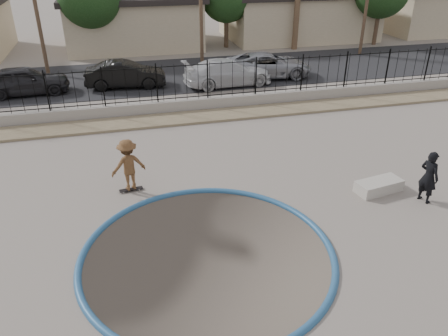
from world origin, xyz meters
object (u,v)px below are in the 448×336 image
Objects in this scene: car_a at (25,80)px; car_d at (268,65)px; skater at (129,168)px; car_c at (228,72)px; concrete_ledge at (379,186)px; car_b at (126,74)px; skateboard at (131,189)px; videographer at (429,177)px.

car_d is (14.03, 0.00, -0.04)m from car_a.
skater is 15.08m from car_d.
concrete_ledge is at bearing -175.96° from car_c.
car_c reaches higher than car_b.
car_c is (6.31, 10.96, 0.73)m from skateboard.
skater is at bearing 148.58° from car_d.
videographer is 1.11× the size of concrete_ledge.
skater is 1.01× the size of videographer.
car_c is at bearing -5.45° from videographer.
videographer is 0.34× the size of car_c.
car_c is (11.22, -1.04, -0.03)m from car_a.
car_b reaches higher than concrete_ledge.
videographer reaches higher than car_d.
videographer reaches higher than car_c.
skater is at bearing 145.88° from car_c.
car_d is (9.13, 12.00, -0.12)m from skater.
concrete_ledge is 0.31× the size of car_c.
skateboard is at bearing 145.88° from car_c.
skateboard is 0.51× the size of concrete_ledge.
car_a is 11.27m from car_c.
skater is 0.35× the size of car_c.
car_c reaches higher than concrete_ledge.
car_a is at bearing -82.16° from skater.
skater is 0.34× the size of car_d.
skateboard is 0.18× the size of car_a.
videographer is (9.31, -3.02, 0.83)m from skateboard.
car_a is at bearing 132.89° from concrete_ledge.
videographer is 15.02m from car_d.
concrete_ledge is 0.30× the size of car_d.
car_a is 1.02× the size of car_b.
skater is 0.84m from skateboard.
concrete_ledge is at bearing -177.93° from car_d.
car_c reaches higher than car_d.
skateboard is at bearing -176.94° from car_b.
skater is 2.22× the size of skateboard.
skateboard is at bearing -161.73° from car_a.
car_b is (5.42, 0.00, -0.04)m from car_a.
skater is 12.01m from car_b.
car_d is at bearing -141.66° from skater.
car_a is at bearing 80.49° from car_c.
car_d is (-0.18, 15.02, -0.11)m from videographer.
skateboard is at bearing 148.58° from car_d.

